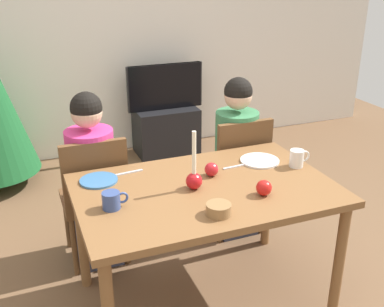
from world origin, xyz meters
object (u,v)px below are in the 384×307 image
chair_left (95,194)px  plate_left (99,180)px  tv (165,87)px  candle_centerpiece (194,177)px  bowl_walnuts (219,209)px  plate_right (260,161)px  mug_left (112,200)px  person_right_child (236,160)px  chair_right (237,169)px  person_left_child (93,183)px  apple_by_left_plate (211,169)px  tv_stand (166,130)px  dining_table (205,200)px  mug_right (297,158)px  apple_near_candle (264,188)px

chair_left → plate_left: 0.41m
tv → candle_centerpiece: size_ratio=2.40×
candle_centerpiece → bowl_walnuts: 0.30m
plate_right → mug_left: mug_left is taller
person_right_child → candle_centerpiece: size_ratio=3.57×
chair_right → tv: bearing=89.1°
person_left_child → bowl_walnuts: person_left_child is taller
mug_left → apple_by_left_plate: 0.63m
tv_stand → tv: bearing=90.0°
dining_table → tv_stand: size_ratio=2.19×
person_left_child → candle_centerpiece: 0.81m
dining_table → tv_stand: (0.54, 2.30, -0.43)m
person_right_child → plate_right: (-0.06, -0.44, 0.19)m
mug_right → apple_by_left_plate: (-0.53, 0.07, -0.01)m
person_left_child → plate_right: bearing=-24.9°
apple_near_candle → person_left_child: bearing=132.1°
person_right_child → tv_stand: (0.03, 1.66, -0.33)m
person_left_child → tv: person_left_child is taller
tv → mug_right: size_ratio=6.04×
chair_right → plate_right: (-0.06, -0.41, 0.24)m
tv → apple_near_candle: (-0.29, -2.50, 0.08)m
chair_right → person_right_child: (-0.00, 0.03, 0.06)m
mug_right → dining_table: bearing=-175.0°
mug_right → person_right_child: bearing=100.3°
chair_right → apple_by_left_plate: chair_right is taller
plate_right → mug_left: (-0.97, -0.24, 0.04)m
mug_right → apple_near_candle: size_ratio=1.56×
dining_table → person_left_child: size_ratio=1.19×
plate_left → bowl_walnuts: 0.75m
person_left_child → plate_left: size_ratio=5.54×
tv → plate_left: bearing=-117.8°
tv_stand → mug_right: bearing=-88.0°
person_left_child → apple_near_candle: (0.76, -0.84, 0.22)m
tv_stand → mug_left: bearing=-114.3°
tv_stand → apple_near_candle: (-0.29, -2.50, 0.55)m
dining_table → candle_centerpiece: bearing=174.9°
dining_table → plate_right: plate_right is taller
apple_near_candle → person_right_child: bearing=72.7°
plate_left → mug_left: (0.00, -0.33, 0.04)m
tv_stand → tv: (0.00, 0.00, 0.47)m
candle_centerpiece → mug_right: size_ratio=2.51×
person_right_child → apple_by_left_plate: bearing=-129.0°
plate_right → chair_left: bearing=156.7°
plate_left → plate_right: size_ratio=0.89×
bowl_walnuts → apple_by_left_plate: size_ratio=1.56×
dining_table → apple_near_candle: size_ratio=16.73×
person_right_child → mug_left: (-1.03, -0.69, 0.22)m
dining_table → mug_left: (-0.52, -0.05, 0.13)m
bowl_walnuts → chair_left: bearing=116.5°
dining_table → bowl_walnuts: bearing=-101.0°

